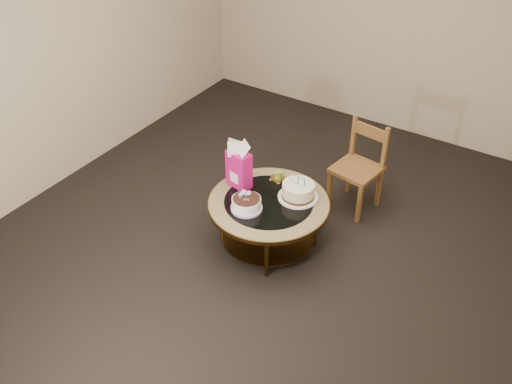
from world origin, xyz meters
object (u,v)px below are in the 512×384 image
Objects in this scene: gift_bag at (239,165)px; decorated_cake at (246,204)px; coffee_table at (269,209)px; cream_cake at (298,191)px; dining_chair at (359,167)px.

decorated_cake is at bearing -33.50° from gift_bag.
cream_cake is at bearing 43.55° from coffee_table.
cream_cake reaches higher than decorated_cake.
coffee_table is 0.29m from cream_cake.
coffee_table is 3.97× the size of decorated_cake.
cream_cake is 0.79× the size of gift_bag.
dining_chair is at bearing 78.41° from cream_cake.
decorated_cake is at bearing -122.97° from cream_cake.
coffee_table is at bearing -104.68° from dining_chair.
cream_cake is at bearing 25.59° from gift_bag.
cream_cake reaches higher than coffee_table.
cream_cake is (0.18, 0.17, 0.15)m from coffee_table.
coffee_table is 3.05× the size of cream_cake.
coffee_table is 1.00m from dining_chair.
decorated_cake is 0.45m from cream_cake.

